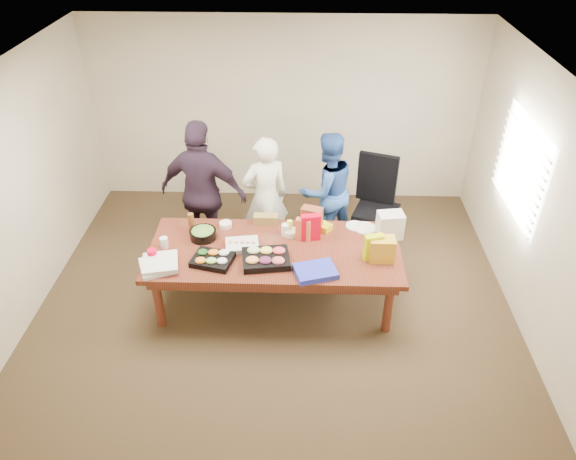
{
  "coord_description": "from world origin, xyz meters",
  "views": [
    {
      "loc": [
        0.31,
        -4.81,
        4.3
      ],
      "look_at": [
        0.15,
        0.1,
        0.95
      ],
      "focal_mm": 33.63,
      "sensor_mm": 36.0,
      "label": 1
    }
  ],
  "objects_px": {
    "salad_bowl": "(203,234)",
    "conference_table": "(275,276)",
    "office_chair": "(377,209)",
    "person_right": "(327,191)",
    "sheet_cake": "(242,245)",
    "person_center": "(265,197)"
  },
  "relations": [
    {
      "from": "office_chair",
      "to": "person_right",
      "type": "xyz_separation_m",
      "value": [
        -0.65,
        0.13,
        0.19
      ]
    },
    {
      "from": "conference_table",
      "to": "sheet_cake",
      "type": "bearing_deg",
      "value": 176.54
    },
    {
      "from": "person_center",
      "to": "sheet_cake",
      "type": "distance_m",
      "value": 1.0
    },
    {
      "from": "person_right",
      "to": "sheet_cake",
      "type": "bearing_deg",
      "value": 24.08
    },
    {
      "from": "conference_table",
      "to": "salad_bowl",
      "type": "distance_m",
      "value": 0.95
    },
    {
      "from": "sheet_cake",
      "to": "salad_bowl",
      "type": "bearing_deg",
      "value": 150.34
    },
    {
      "from": "conference_table",
      "to": "person_center",
      "type": "height_order",
      "value": "person_center"
    },
    {
      "from": "salad_bowl",
      "to": "office_chair",
      "type": "bearing_deg",
      "value": 23.5
    },
    {
      "from": "salad_bowl",
      "to": "conference_table",
      "type": "bearing_deg",
      "value": -13.45
    },
    {
      "from": "person_center",
      "to": "sheet_cake",
      "type": "height_order",
      "value": "person_center"
    },
    {
      "from": "person_center",
      "to": "person_right",
      "type": "height_order",
      "value": "person_center"
    },
    {
      "from": "person_right",
      "to": "sheet_cake",
      "type": "relative_size",
      "value": 4.39
    },
    {
      "from": "person_center",
      "to": "sheet_cake",
      "type": "xyz_separation_m",
      "value": [
        -0.2,
        -0.98,
        -0.04
      ]
    },
    {
      "from": "office_chair",
      "to": "person_center",
      "type": "xyz_separation_m",
      "value": [
        -1.42,
        -0.1,
        0.21
      ]
    },
    {
      "from": "person_right",
      "to": "salad_bowl",
      "type": "bearing_deg",
      "value": 8.62
    },
    {
      "from": "conference_table",
      "to": "office_chair",
      "type": "height_order",
      "value": "office_chair"
    },
    {
      "from": "office_chair",
      "to": "conference_table",
      "type": "bearing_deg",
      "value": -119.53
    },
    {
      "from": "conference_table",
      "to": "sheet_cake",
      "type": "distance_m",
      "value": 0.54
    },
    {
      "from": "conference_table",
      "to": "sheet_cake",
      "type": "height_order",
      "value": "sheet_cake"
    },
    {
      "from": "person_right",
      "to": "sheet_cake",
      "type": "height_order",
      "value": "person_right"
    },
    {
      "from": "person_center",
      "to": "salad_bowl",
      "type": "xyz_separation_m",
      "value": [
        -0.66,
        -0.8,
        -0.02
      ]
    },
    {
      "from": "office_chair",
      "to": "person_right",
      "type": "distance_m",
      "value": 0.69
    }
  ]
}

